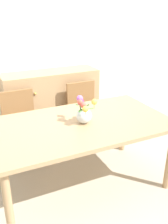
{
  "coord_description": "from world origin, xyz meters",
  "views": [
    {
      "loc": [
        -0.97,
        -2.15,
        1.89
      ],
      "look_at": [
        0.03,
        -0.02,
        0.9
      ],
      "focal_mm": 40.82,
      "sensor_mm": 36.0,
      "label": 1
    }
  ],
  "objects_px": {
    "chair_left": "(21,121)",
    "flower_vase": "(84,112)",
    "chair_right": "(84,110)",
    "dining_table": "(80,130)",
    "dresser": "(52,104)"
  },
  "relations": [
    {
      "from": "chair_left",
      "to": "flower_vase",
      "type": "bearing_deg",
      "value": 118.2
    },
    {
      "from": "chair_left",
      "to": "chair_right",
      "type": "height_order",
      "value": "same"
    },
    {
      "from": "dining_table",
      "to": "dresser",
      "type": "relative_size",
      "value": 1.32
    },
    {
      "from": "chair_right",
      "to": "flower_vase",
      "type": "bearing_deg",
      "value": 64.71
    },
    {
      "from": "flower_vase",
      "to": "chair_left",
      "type": "bearing_deg",
      "value": 118.2
    },
    {
      "from": "dining_table",
      "to": "chair_right",
      "type": "relative_size",
      "value": 2.07
    },
    {
      "from": "chair_right",
      "to": "flower_vase",
      "type": "xyz_separation_m",
      "value": [
        -0.42,
        -0.89,
        0.38
      ]
    },
    {
      "from": "chair_left",
      "to": "chair_right",
      "type": "xyz_separation_m",
      "value": [
        0.9,
        0.0,
        0.0
      ]
    },
    {
      "from": "chair_right",
      "to": "dresser",
      "type": "xyz_separation_m",
      "value": [
        -0.33,
        0.46,
        -0.02
      ]
    },
    {
      "from": "chair_right",
      "to": "chair_left",
      "type": "bearing_deg",
      "value": 0.0
    },
    {
      "from": "dining_table",
      "to": "flower_vase",
      "type": "height_order",
      "value": "flower_vase"
    },
    {
      "from": "dresser",
      "to": "flower_vase",
      "type": "xyz_separation_m",
      "value": [
        -0.09,
        -1.35,
        0.4
      ]
    },
    {
      "from": "dining_table",
      "to": "chair_right",
      "type": "bearing_deg",
      "value": 62.64
    },
    {
      "from": "dresser",
      "to": "flower_vase",
      "type": "bearing_deg",
      "value": -93.97
    },
    {
      "from": "dining_table",
      "to": "flower_vase",
      "type": "xyz_separation_m",
      "value": [
        0.03,
        -0.02,
        0.2
      ]
    }
  ]
}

